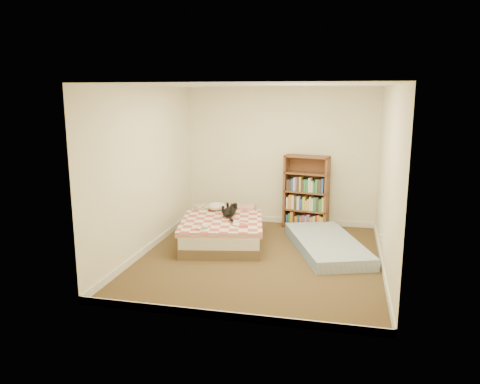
% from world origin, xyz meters
% --- Properties ---
extents(room, '(3.51, 4.01, 2.51)m').
position_xyz_m(room, '(0.00, 0.00, 1.20)').
color(room, '#4F3D22').
rests_on(room, ground).
extents(bed, '(1.52, 1.93, 0.46)m').
position_xyz_m(bed, '(-0.73, 0.61, 0.21)').
color(bed, brown).
rests_on(bed, room).
extents(bookshelf, '(0.84, 0.41, 1.32)m').
position_xyz_m(bookshelf, '(0.51, 1.77, 0.50)').
color(bookshelf, '#52301C').
rests_on(bookshelf, room).
extents(floor_mattress, '(1.50, 2.16, 0.18)m').
position_xyz_m(floor_mattress, '(0.95, 0.58, 0.09)').
color(floor_mattress, '#7391C0').
rests_on(floor_mattress, room).
extents(black_cat, '(0.25, 0.73, 0.17)m').
position_xyz_m(black_cat, '(-0.64, 0.75, 0.49)').
color(black_cat, black).
rests_on(black_cat, bed).
extents(white_dog, '(0.38, 0.39, 0.14)m').
position_xyz_m(white_dog, '(-0.96, 1.03, 0.49)').
color(white_dog, silver).
rests_on(white_dog, bed).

